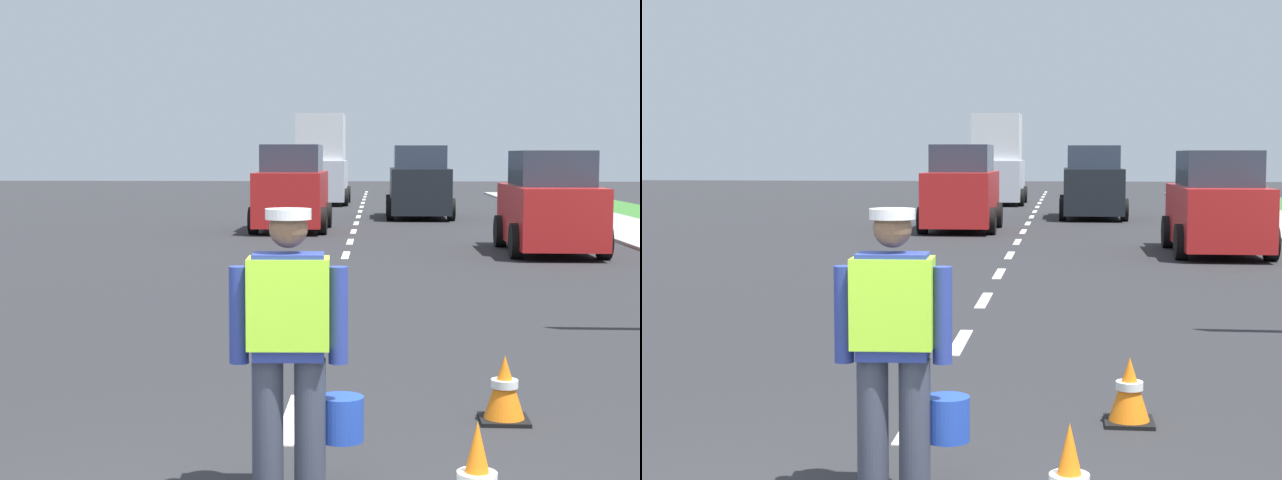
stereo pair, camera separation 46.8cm
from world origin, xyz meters
The scene contains 8 objects.
ground_plane centered at (0.00, 21.00, 0.00)m, with size 96.00×96.00×0.00m, color #28282B.
lane_center_line centered at (0.00, 25.20, 0.00)m, with size 0.14×46.40×0.01m.
road_worker centered at (0.16, 0.98, 0.93)m, with size 0.76×0.39×1.67m.
traffic_cone_near centered at (1.57, 2.72, 0.24)m, with size 0.36×0.36×0.50m.
delivery_truck centered at (-1.61, 34.50, 1.61)m, with size 2.16×4.60×3.54m.
car_oncoming_second centered at (-1.60, 20.94, 1.03)m, with size 1.94×3.89×2.23m.
car_outgoing_far centered at (1.90, 26.32, 1.05)m, with size 2.04×4.18×2.25m.
car_parked_far centered at (4.07, 15.47, 0.95)m, with size 1.87×3.96×2.05m.
Camera 2 is at (1.10, -4.44, 1.97)m, focal length 55.23 mm.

